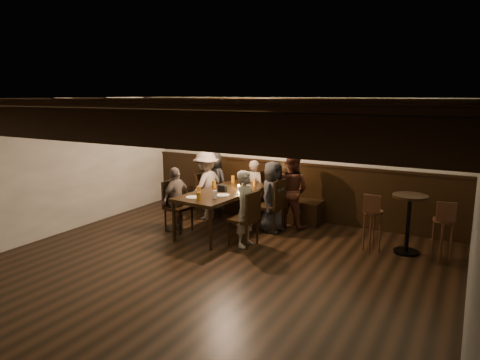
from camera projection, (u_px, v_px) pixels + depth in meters
The scene contains 27 objects.
room at pixel (251, 174), 7.56m from camera, with size 7.00×7.00×7.00m.
dining_table at pixel (224, 194), 7.72m from camera, with size 1.03×2.04×0.74m.
chair_left_near at pixel (208, 205), 8.55m from camera, with size 0.44×0.44×0.91m.
chair_left_far at pixel (178, 215), 7.81m from camera, with size 0.45×0.45×0.92m.
chair_right_near at pixel (271, 215), 7.78m from camera, with size 0.47×0.47×0.97m.
chair_right_far at pixel (244, 229), 7.04m from camera, with size 0.45×0.45×0.92m.
person_bench_left at pixel (214, 182), 8.94m from camera, with size 0.64×0.41×1.30m, color #29292C.
person_bench_centre at pixel (254, 189), 8.60m from camera, with size 0.43×0.28×1.18m, color gray.
person_bench_right at pixel (291, 190), 7.97m from camera, with size 0.68×0.53×1.40m, color #4E261A.
person_left_near at pixel (206, 185), 8.49m from camera, with size 0.88×0.51×1.37m, color #A29189.
person_left_far at pixel (176, 199), 7.77m from camera, with size 0.69×0.29×1.18m, color gray.
person_right_near at pixel (273, 197), 7.69m from camera, with size 0.63×0.41×1.29m, color #232325.
person_right_far at pixel (246, 209), 6.96m from camera, with size 0.46×0.30×1.26m, color gray.
pint_a at pixel (233, 179), 8.42m from camera, with size 0.07×0.07×0.14m, color #BF7219.
pint_b at pixel (255, 183), 8.09m from camera, with size 0.07×0.07×0.14m, color #BF7219.
pint_c at pixel (214, 184), 7.93m from camera, with size 0.07×0.07×0.14m, color #BF7219.
pint_d at pixel (244, 187), 7.69m from camera, with size 0.07×0.07×0.14m, color silver.
pint_e at pixel (199, 190), 7.44m from camera, with size 0.07×0.07×0.14m, color #BF7219.
pint_f at pixel (215, 195), 7.13m from camera, with size 0.07×0.07×0.14m, color silver.
pint_g at pixel (199, 196), 7.01m from camera, with size 0.07×0.07×0.14m, color #BF7219.
plate_near at pixel (193, 197), 7.21m from camera, with size 0.24×0.24×0.01m, color white.
plate_far at pixel (223, 195), 7.36m from camera, with size 0.24×0.24×0.01m, color white.
condiment_caddy at pixel (222, 188), 7.65m from camera, with size 0.15×0.10×0.12m, color black.
candle at pixel (239, 187), 7.88m from camera, with size 0.05×0.05×0.05m, color beige.
high_top_table at pixel (409, 215), 6.63m from camera, with size 0.53×0.53×0.94m.
bar_stool_left at pixel (372, 230), 6.74m from camera, with size 0.30×0.31×0.95m.
bar_stool_right at pixel (442, 239), 6.31m from camera, with size 0.31×0.33×0.95m.
Camera 1 is at (3.17, -4.37, 2.46)m, focal length 32.00 mm.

